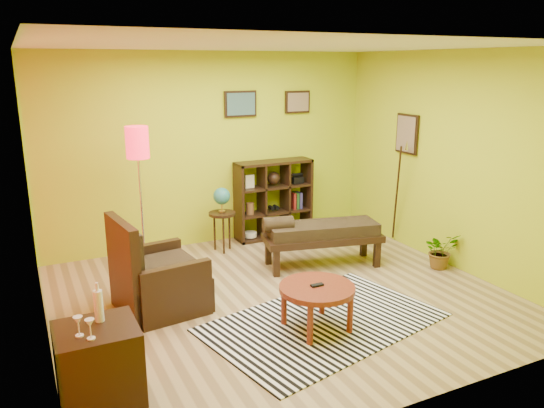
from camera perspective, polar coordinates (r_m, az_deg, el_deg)
name	(u,v)px	position (r m, az deg, el deg)	size (l,w,h in m)	color
ground	(281,297)	(6.25, 0.99, -9.93)	(5.00, 5.00, 0.00)	tan
room_shell	(274,143)	(5.71, 0.17, 6.59)	(5.04, 4.54, 2.82)	#B0C61B
zebra_rug	(324,322)	(5.70, 5.57, -12.52)	(2.41, 1.49, 0.01)	white
coffee_table	(317,292)	(5.40, 4.86, -9.41)	(0.76, 0.76, 0.49)	maroon
armchair	(155,282)	(5.96, -12.44, -8.15)	(0.98, 0.99, 1.07)	black
side_cabinet	(99,370)	(4.44, -18.09, -16.59)	(0.60, 0.55, 1.03)	black
floor_lamp	(138,156)	(6.60, -14.20, 4.99)	(0.29, 0.29, 1.90)	silver
globe_table	(222,203)	(7.53, -5.42, 0.07)	(0.38, 0.38, 0.93)	black
cube_shelf	(274,199)	(8.15, 0.27, 0.52)	(1.20, 0.35, 1.20)	black
bench	(320,233)	(7.02, 5.13, -3.11)	(1.64, 0.88, 0.72)	black
potted_plant	(440,254)	(7.36, 17.64, -5.16)	(0.43, 0.48, 0.38)	#26661E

